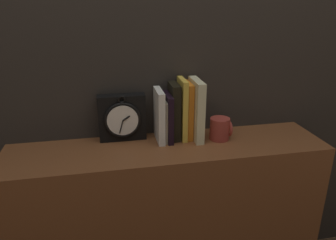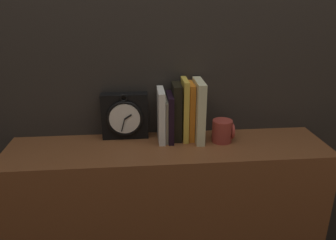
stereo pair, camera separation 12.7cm
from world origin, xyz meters
name	(u,v)px [view 1 (the left image)]	position (x,y,z in m)	size (l,w,h in m)	color
wall_back	(159,0)	(0.00, 0.18, 1.30)	(6.00, 0.05, 2.60)	#2D2823
bookshelf	(168,223)	(0.00, 0.00, 0.37)	(1.30, 0.30, 0.75)	brown
clock	(122,118)	(-0.17, 0.11, 0.85)	(0.19, 0.07, 0.20)	black
book_slot0_white	(159,116)	(-0.02, 0.07, 0.86)	(0.03, 0.14, 0.22)	white
book_slot1_cream	(164,120)	(0.00, 0.08, 0.84)	(0.01, 0.12, 0.17)	beige
book_slot2_black	(168,117)	(0.01, 0.07, 0.85)	(0.02, 0.13, 0.20)	black
book_slot3_black	(174,111)	(0.04, 0.09, 0.87)	(0.03, 0.11, 0.24)	black
book_slot4_yellow	(182,109)	(0.08, 0.08, 0.88)	(0.02, 0.12, 0.25)	yellow
book_slot5_orange	(188,110)	(0.10, 0.08, 0.87)	(0.02, 0.11, 0.24)	orange
book_slot6_cream	(196,110)	(0.13, 0.06, 0.87)	(0.03, 0.15, 0.25)	beige
mug	(220,129)	(0.23, 0.03, 0.80)	(0.09, 0.08, 0.09)	#9E382D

